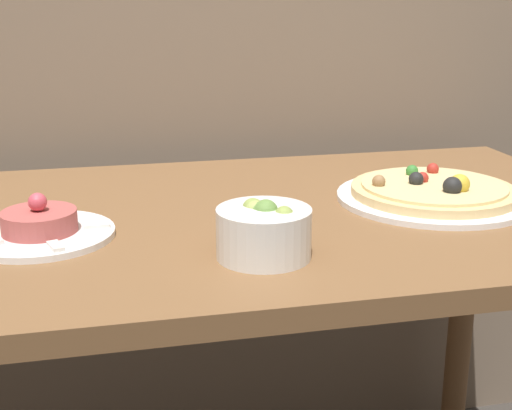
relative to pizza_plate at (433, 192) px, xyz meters
The scene contains 4 objects.
dining_table 0.40m from the pizza_plate, behind, with size 1.43×0.77×0.80m.
pizza_plate is the anchor object (origin of this frame).
tartare_plate 0.68m from the pizza_plate, behind, with size 0.22×0.22×0.07m.
small_bowl 0.42m from the pizza_plate, 150.33° to the right, with size 0.13×0.13×0.08m.
Camera 1 is at (-0.20, -0.75, 1.16)m, focal length 50.00 mm.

